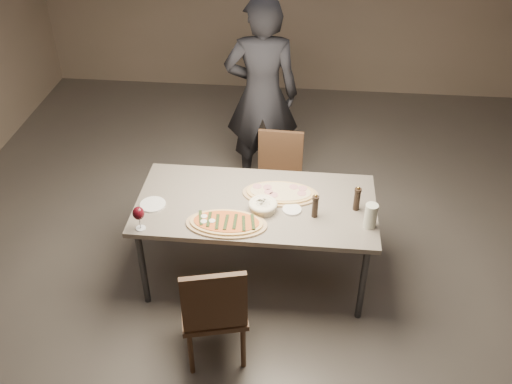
# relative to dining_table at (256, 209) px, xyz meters

# --- Properties ---
(room) EXTENTS (7.00, 7.00, 7.00)m
(room) POSITION_rel_dining_table_xyz_m (0.00, 0.00, 0.71)
(room) COLOR #56504A
(room) RESTS_ON ground
(dining_table) EXTENTS (1.80, 0.90, 0.75)m
(dining_table) POSITION_rel_dining_table_xyz_m (0.00, 0.00, 0.00)
(dining_table) COLOR slate
(dining_table) RESTS_ON ground
(zucchini_pizza) EXTENTS (0.59, 0.32, 0.05)m
(zucchini_pizza) POSITION_rel_dining_table_xyz_m (-0.19, -0.28, 0.07)
(zucchini_pizza) COLOR tan
(zucchini_pizza) RESTS_ON dining_table
(ham_pizza) EXTENTS (0.58, 0.32, 0.04)m
(ham_pizza) POSITION_rel_dining_table_xyz_m (0.18, 0.12, 0.07)
(ham_pizza) COLOR tan
(ham_pizza) RESTS_ON dining_table
(bread_basket) EXTENTS (0.21, 0.21, 0.08)m
(bread_basket) POSITION_rel_dining_table_xyz_m (0.06, -0.09, 0.10)
(bread_basket) COLOR beige
(bread_basket) RESTS_ON dining_table
(oil_dish) EXTENTS (0.14, 0.14, 0.02)m
(oil_dish) POSITION_rel_dining_table_xyz_m (0.27, -0.07, 0.07)
(oil_dish) COLOR white
(oil_dish) RESTS_ON dining_table
(pepper_mill_left) EXTENTS (0.05, 0.05, 0.20)m
(pepper_mill_left) POSITION_rel_dining_table_xyz_m (0.74, -0.01, 0.15)
(pepper_mill_left) COLOR black
(pepper_mill_left) RESTS_ON dining_table
(pepper_mill_right) EXTENTS (0.05, 0.05, 0.20)m
(pepper_mill_right) POSITION_rel_dining_table_xyz_m (0.44, -0.12, 0.15)
(pepper_mill_right) COLOR black
(pepper_mill_right) RESTS_ON dining_table
(carafe) EXTENTS (0.09, 0.09, 0.19)m
(carafe) POSITION_rel_dining_table_xyz_m (0.83, -0.19, 0.15)
(carafe) COLOR silver
(carafe) RESTS_ON dining_table
(wine_glass) EXTENTS (0.08, 0.08, 0.19)m
(wine_glass) POSITION_rel_dining_table_xyz_m (-0.78, -0.38, 0.19)
(wine_glass) COLOR silver
(wine_glass) RESTS_ON dining_table
(side_plate) EXTENTS (0.19, 0.19, 0.01)m
(side_plate) POSITION_rel_dining_table_xyz_m (-0.77, -0.11, 0.06)
(side_plate) COLOR white
(side_plate) RESTS_ON dining_table
(chair_near) EXTENTS (0.52, 0.52, 0.92)m
(chair_near) POSITION_rel_dining_table_xyz_m (-0.19, -0.86, -0.18)
(chair_near) COLOR #422B1C
(chair_near) RESTS_ON ground
(chair_far) EXTENTS (0.43, 0.43, 0.87)m
(chair_far) POSITION_rel_dining_table_xyz_m (0.13, 0.76, -0.20)
(chair_far) COLOR #422B1C
(chair_far) RESTS_ON ground
(diner) EXTENTS (0.73, 0.51, 1.89)m
(diner) POSITION_rel_dining_table_xyz_m (-0.08, 1.38, 0.25)
(diner) COLOR black
(diner) RESTS_ON ground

